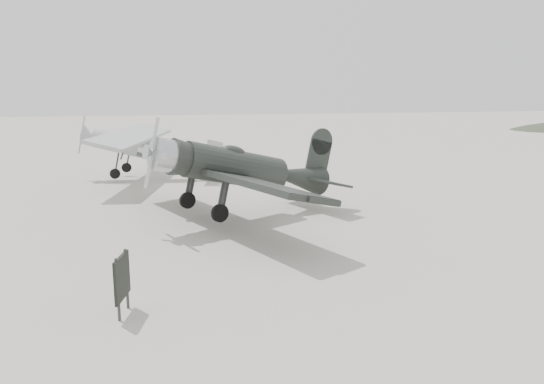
% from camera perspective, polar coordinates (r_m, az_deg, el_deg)
% --- Properties ---
extents(ground, '(160.00, 160.00, 0.00)m').
position_cam_1_polar(ground, '(14.98, -1.00, -8.75)').
color(ground, '#A19D8E').
rests_on(ground, ground).
extents(lowwing_monoplane, '(8.66, 11.25, 3.72)m').
position_cam_1_polar(lowwing_monoplane, '(20.50, -3.15, 2.44)').
color(lowwing_monoplane, black).
rests_on(lowwing_monoplane, ground).
extents(highwing_monoplane, '(7.82, 10.94, 3.09)m').
position_cam_1_polar(highwing_monoplane, '(30.09, -13.50, 4.97)').
color(highwing_monoplane, '#959799').
rests_on(highwing_monoplane, ground).
extents(sign_board, '(0.29, 1.00, 1.46)m').
position_cam_1_polar(sign_board, '(12.63, -15.85, -8.92)').
color(sign_board, '#333333').
rests_on(sign_board, ground).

